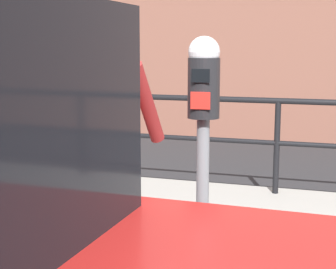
# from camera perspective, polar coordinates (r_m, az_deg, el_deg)

# --- Properties ---
(sidewalk_curb) EXTENTS (36.00, 3.38, 0.13)m
(sidewalk_curb) POSITION_cam_1_polar(r_m,az_deg,el_deg) (4.23, 9.31, -12.40)
(sidewalk_curb) COLOR #9E9B93
(sidewalk_curb) RESTS_ON ground
(parking_meter) EXTENTS (0.17, 0.18, 1.56)m
(parking_meter) POSITION_cam_1_polar(r_m,az_deg,el_deg) (2.84, 3.87, 1.99)
(parking_meter) COLOR slate
(parking_meter) RESTS_ON sidewalk_curb
(pedestrian_at_meter) EXTENTS (0.63, 0.42, 1.59)m
(pedestrian_at_meter) POSITION_cam_1_polar(r_m,az_deg,el_deg) (3.26, -7.22, -1.32)
(pedestrian_at_meter) COLOR #1E233F
(pedestrian_at_meter) RESTS_ON sidewalk_curb
(background_railing) EXTENTS (24.06, 0.06, 0.99)m
(background_railing) POSITION_cam_1_polar(r_m,az_deg,el_deg) (5.45, 11.83, 1.06)
(background_railing) COLOR black
(background_railing) RESTS_ON sidewalk_curb
(backdrop_wall) EXTENTS (32.00, 0.50, 3.68)m
(backdrop_wall) POSITION_cam_1_polar(r_m,az_deg,el_deg) (9.05, 14.52, 10.54)
(backdrop_wall) COLOR brown
(backdrop_wall) RESTS_ON ground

